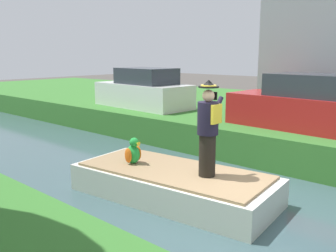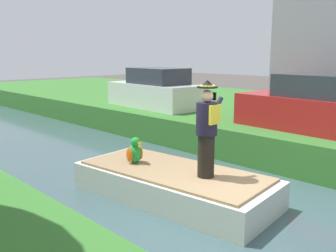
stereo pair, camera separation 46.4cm
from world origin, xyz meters
name	(u,v)px [view 1 (the left image)]	position (x,y,z in m)	size (l,w,h in m)	color
ground_plane	(231,222)	(0.00, 0.00, 0.00)	(80.00, 80.00, 0.00)	#4C4742
canal_water	(231,219)	(0.00, 0.00, 0.05)	(5.69, 48.00, 0.10)	#3D565B
boat	(173,183)	(0.00, 1.41, 0.40)	(2.25, 4.37, 0.61)	silver
person_pirate	(208,129)	(0.12, 0.65, 1.64)	(0.61, 0.42, 1.85)	black
parrot_plush	(133,152)	(-0.26, 2.33, 0.95)	(0.36, 0.35, 0.57)	green
parked_car_red	(305,106)	(4.56, 0.57, 1.62)	(1.94, 4.09, 1.50)	red
parked_car_white	(144,91)	(4.56, 6.87, 1.62)	(1.95, 4.10, 1.50)	white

